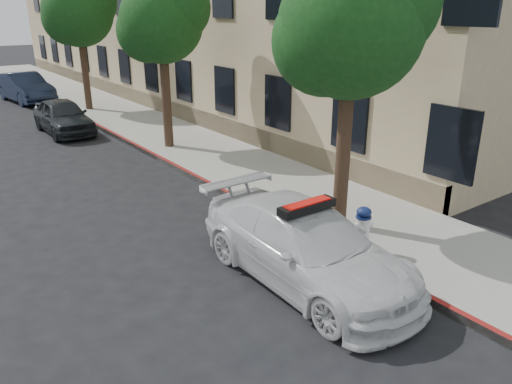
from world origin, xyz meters
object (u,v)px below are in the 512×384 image
object	(u,v)px
police_car	(306,245)
traffic_cone	(311,212)
fire_hydrant	(363,230)
parked_car_far	(25,88)
parked_car_mid	(63,116)

from	to	relation	value
police_car	traffic_cone	distance (m)	2.01
fire_hydrant	police_car	bearing A→B (deg)	-157.96
parked_car_far	fire_hydrant	bearing A→B (deg)	-94.26
parked_car_mid	parked_car_far	size ratio (longest dim) A/B	0.87
police_car	traffic_cone	world-z (taller)	police_car
parked_car_mid	parked_car_far	bearing A→B (deg)	86.81
parked_car_mid	traffic_cone	bearing A→B (deg)	-82.68
parked_car_mid	parked_car_far	distance (m)	7.88
police_car	fire_hydrant	distance (m)	1.42
fire_hydrant	traffic_cone	bearing A→B (deg)	113.40
police_car	parked_car_mid	xyz separation A→B (m)	(-0.17, 13.65, -0.03)
fire_hydrant	traffic_cone	size ratio (longest dim) A/B	1.37
parked_car_far	fire_hydrant	size ratio (longest dim) A/B	4.77
police_car	fire_hydrant	bearing A→B (deg)	-1.14
parked_car_mid	fire_hydrant	world-z (taller)	parked_car_mid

